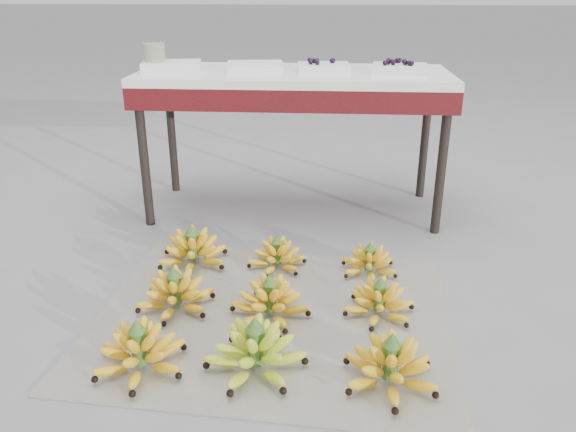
# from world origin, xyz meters

# --- Properties ---
(ground) EXTENTS (60.00, 60.00, 0.00)m
(ground) POSITION_xyz_m (0.00, 0.00, 0.00)
(ground) COLOR gray
(ground) RESTS_ON ground
(newspaper_mat) EXTENTS (1.32, 1.14, 0.01)m
(newspaper_mat) POSITION_xyz_m (-0.10, -0.08, 0.00)
(newspaper_mat) COLOR silver
(newspaper_mat) RESTS_ON ground
(bunch_front_left) EXTENTS (0.37, 0.37, 0.18)m
(bunch_front_left) POSITION_xyz_m (-0.48, -0.41, 0.07)
(bunch_front_left) COLOR yellow
(bunch_front_left) RESTS_ON newspaper_mat
(bunch_front_center) EXTENTS (0.31, 0.31, 0.19)m
(bunch_front_center) POSITION_xyz_m (-0.12, -0.39, 0.07)
(bunch_front_center) COLOR #9BBE21
(bunch_front_center) RESTS_ON newspaper_mat
(bunch_front_right) EXTENTS (0.35, 0.35, 0.18)m
(bunch_front_right) POSITION_xyz_m (0.28, -0.42, 0.07)
(bunch_front_right) COLOR yellow
(bunch_front_right) RESTS_ON newspaper_mat
(bunch_mid_left) EXTENTS (0.34, 0.34, 0.17)m
(bunch_mid_left) POSITION_xyz_m (-0.46, -0.06, 0.06)
(bunch_mid_left) COLOR yellow
(bunch_mid_left) RESTS_ON newspaper_mat
(bunch_mid_center) EXTENTS (0.31, 0.31, 0.17)m
(bunch_mid_center) POSITION_xyz_m (-0.11, -0.09, 0.06)
(bunch_mid_center) COLOR yellow
(bunch_mid_center) RESTS_ON newspaper_mat
(bunch_mid_right) EXTENTS (0.29, 0.29, 0.15)m
(bunch_mid_right) POSITION_xyz_m (0.28, -0.05, 0.06)
(bunch_mid_right) COLOR yellow
(bunch_mid_right) RESTS_ON newspaper_mat
(bunch_back_left) EXTENTS (0.36, 0.36, 0.18)m
(bunch_back_left) POSITION_xyz_m (-0.47, 0.29, 0.07)
(bunch_back_left) COLOR yellow
(bunch_back_left) RESTS_ON newspaper_mat
(bunch_back_center) EXTENTS (0.26, 0.26, 0.15)m
(bunch_back_center) POSITION_xyz_m (-0.12, 0.28, 0.06)
(bunch_back_center) COLOR yellow
(bunch_back_center) RESTS_ON newspaper_mat
(bunch_back_right) EXTENTS (0.28, 0.28, 0.14)m
(bunch_back_right) POSITION_xyz_m (0.26, 0.26, 0.05)
(bunch_back_right) COLOR yellow
(bunch_back_right) RESTS_ON newspaper_mat
(vendor_table) EXTENTS (1.48, 0.59, 0.71)m
(vendor_table) POSITION_xyz_m (-0.09, 0.95, 0.63)
(vendor_table) COLOR black
(vendor_table) RESTS_ON ground
(tray_far_left) EXTENTS (0.31, 0.24, 0.04)m
(tray_far_left) POSITION_xyz_m (-0.68, 0.92, 0.73)
(tray_far_left) COLOR silver
(tray_far_left) RESTS_ON vendor_table
(tray_left) EXTENTS (0.28, 0.22, 0.04)m
(tray_left) POSITION_xyz_m (-0.28, 0.93, 0.73)
(tray_left) COLOR silver
(tray_left) RESTS_ON vendor_table
(tray_right) EXTENTS (0.26, 0.19, 0.06)m
(tray_right) POSITION_xyz_m (0.05, 0.94, 0.73)
(tray_right) COLOR silver
(tray_right) RESTS_ON vendor_table
(tray_far_right) EXTENTS (0.27, 0.21, 0.06)m
(tray_far_right) POSITION_xyz_m (0.40, 0.92, 0.74)
(tray_far_right) COLOR silver
(tray_far_right) RESTS_ON vendor_table
(glass_jar) EXTENTS (0.12, 0.12, 0.13)m
(glass_jar) POSITION_xyz_m (-0.76, 0.91, 0.78)
(glass_jar) COLOR beige
(glass_jar) RESTS_ON vendor_table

